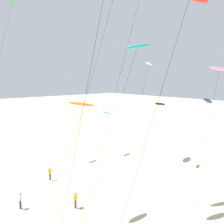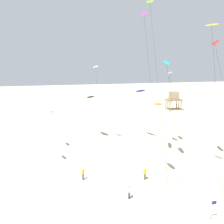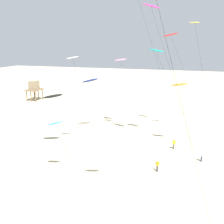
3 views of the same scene
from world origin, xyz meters
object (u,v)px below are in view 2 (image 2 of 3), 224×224
Objects in this scene: kite_yellow at (212,32)px; kite_teal at (167,64)px; kite_red at (215,44)px; kite_lime at (150,4)px; kite_cyan at (52,112)px; kite_orange at (158,105)px; kite_flyer_middle at (129,192)px; stilt_house at (174,97)px; kite_navy at (140,91)px; kite_black at (90,97)px; kite_magenta at (144,16)px; kite_flyer_nearest at (145,173)px; marker_flag at (213,206)px; kite_pink at (170,74)px; kite_white at (96,69)px; kite_flyer_furthest at (83,174)px.

kite_yellow is 7.68m from kite_teal.
kite_red is 11.05m from kite_lime.
kite_cyan is 0.30× the size of kite_lime.
kite_yellow reaches higher than kite_orange.
kite_yellow is 21.47m from kite_flyer_middle.
stilt_house is at bearing 58.86° from kite_flyer_middle.
kite_navy reaches higher than kite_black.
kite_black is 0.40× the size of kite_magenta.
kite_magenta reaches higher than kite_navy.
kite_teal reaches higher than kite_cyan.
kite_flyer_nearest is at bearing -105.77° from kite_navy.
marker_flag is at bearing -86.13° from kite_lime.
kite_orange is (-5.73, 1.81, -8.91)m from kite_yellow.
kite_cyan reaches higher than kite_flyer_middle.
stilt_house is 2.81× the size of marker_flag.
kite_pink is 13.27m from kite_white.
kite_cyan is at bearing 123.82° from marker_flag.
kite_lime is (15.07, -7.27, 17.09)m from kite_cyan.
kite_lime is (7.53, -11.83, 15.34)m from kite_black.
kite_cyan reaches higher than marker_flag.
kite_flyer_nearest is at bearing -101.24° from kite_magenta.
kite_pink is 14.59m from kite_yellow.
kite_orange is 6.54× the size of kite_flyer_furthest.
kite_flyer_furthest is 0.28× the size of stilt_house.
kite_black reaches higher than stilt_house.
kite_teal reaches higher than kite_white.
kite_pink is 6.73× the size of marker_flag.
kite_cyan is at bearing 171.48° from kite_pink.
kite_pink is 1.88× the size of kite_cyan.
kite_white is at bearing 110.12° from kite_orange.
kite_navy is 1.80× the size of stilt_house.
kite_white reaches higher than kite_flyer_middle.
kite_black is 6.75m from kite_white.
kite_flyer_middle is (-8.08, -20.55, -9.10)m from kite_navy.
kite_white reaches higher than kite_flyer_nearest.
kite_flyer_nearest and kite_flyer_middle have the same top height.
kite_navy is 20.77m from kite_yellow.
kite_white is (-14.92, 13.21, -3.79)m from kite_red.
kite_lime is 1.54× the size of kite_teal.
kite_yellow is at bearing -13.41° from kite_flyer_furthest.
kite_cyan is 29.65m from marker_flag.
kite_lime is at bearing 26.64° from kite_flyer_furthest.
kite_magenta is 23.36m from kite_flyer_middle.
kite_white is 2.55× the size of stilt_house.
kite_white is (-8.87, -0.86, 4.44)m from kite_navy.
kite_pink is 8.46× the size of kite_flyer_nearest.
marker_flag is at bearing -43.30° from kite_flyer_furthest.
kite_white is at bearing 129.97° from kite_lime.
kite_navy is 13.56m from kite_teal.
kite_red reaches higher than kite_teal.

